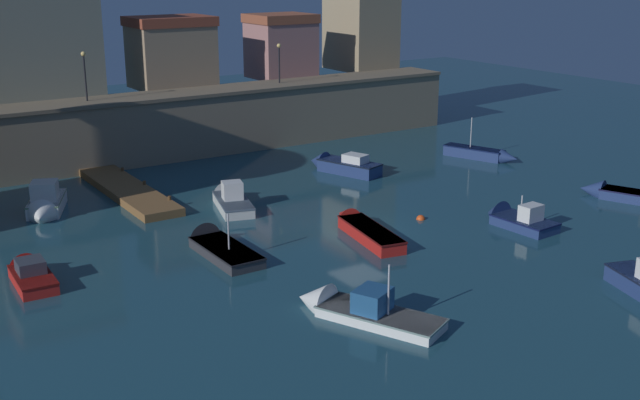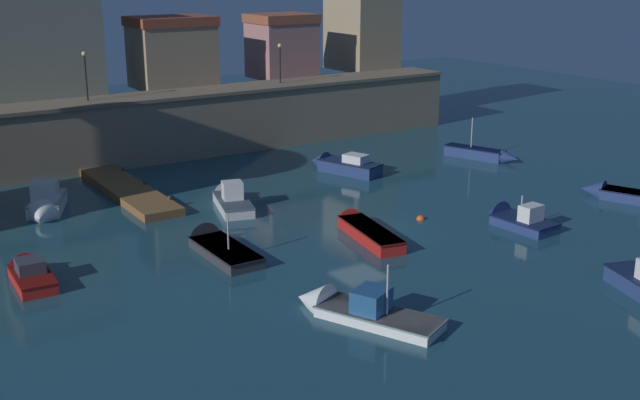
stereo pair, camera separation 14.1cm
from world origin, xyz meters
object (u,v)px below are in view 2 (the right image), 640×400
at_px(moored_boat_2, 637,195).
at_px(moored_boat_11, 362,228).
at_px(moored_boat_0, 230,198).
at_px(moored_boat_3, 29,272).
at_px(quay_lamp_0, 85,68).
at_px(moored_boat_10, 341,165).
at_px(moored_boat_5, 514,219).
at_px(moored_boat_8, 483,154).
at_px(quay_lamp_1, 280,56).
at_px(moored_boat_4, 214,244).
at_px(moored_boat_1, 351,308).
at_px(mooring_buoy_0, 421,219).
at_px(moored_boat_9, 45,204).

xyz_separation_m(moored_boat_2, moored_boat_11, (-16.91, 4.11, -0.07)).
bearing_deg(moored_boat_0, moored_boat_3, 128.85).
distance_m(quay_lamp_0, moored_boat_10, 18.18).
bearing_deg(moored_boat_5, moored_boat_8, -41.57).
relative_size(moored_boat_2, moored_boat_11, 1.07).
bearing_deg(moored_boat_2, moored_boat_5, 62.80).
distance_m(moored_boat_2, moored_boat_5, 9.27).
relative_size(moored_boat_0, moored_boat_5, 1.29).
xyz_separation_m(moored_boat_2, moored_boat_3, (-32.89, 7.16, -0.04)).
relative_size(quay_lamp_1, moored_boat_11, 0.45).
distance_m(moored_boat_4, moored_boat_5, 16.01).
xyz_separation_m(moored_boat_2, moored_boat_8, (-0.13, 12.53, -0.01)).
bearing_deg(moored_boat_1, mooring_buoy_0, -76.82).
height_order(moored_boat_9, moored_boat_10, moored_boat_9).
bearing_deg(moored_boat_2, moored_boat_10, 13.10).
height_order(moored_boat_3, moored_boat_11, moored_boat_3).
distance_m(moored_boat_1, moored_boat_5, 14.52).
bearing_deg(mooring_buoy_0, moored_boat_2, -18.90).
relative_size(moored_boat_1, moored_boat_9, 1.29).
bearing_deg(moored_boat_2, moored_boat_1, 77.08).
bearing_deg(moored_boat_1, quay_lamp_1, -49.96).
height_order(moored_boat_2, moored_boat_8, moored_boat_8).
bearing_deg(mooring_buoy_0, moored_boat_5, -44.94).
relative_size(moored_boat_0, moored_boat_8, 0.99).
bearing_deg(moored_boat_2, moored_boat_9, 39.02).
bearing_deg(quay_lamp_0, quay_lamp_1, 0.00).
distance_m(moored_boat_9, mooring_buoy_0, 20.91).
bearing_deg(mooring_buoy_0, quay_lamp_1, 80.70).
bearing_deg(moored_boat_3, moored_boat_10, -68.06).
height_order(quay_lamp_0, moored_boat_11, quay_lamp_0).
xyz_separation_m(moored_boat_4, moored_boat_10, (13.72, 8.98, 0.22)).
relative_size(quay_lamp_0, moored_boat_9, 0.65).
bearing_deg(moored_boat_8, moored_boat_0, -109.64).
distance_m(moored_boat_1, moored_boat_4, 9.89).
distance_m(quay_lamp_1, moored_boat_9, 23.10).
relative_size(moored_boat_8, moored_boat_11, 0.85).
height_order(moored_boat_5, moored_boat_10, moored_boat_5).
relative_size(moored_boat_0, mooring_buoy_0, 11.31).
bearing_deg(moored_boat_8, moored_boat_3, -100.60).
height_order(moored_boat_0, moored_boat_8, moored_boat_8).
xyz_separation_m(moored_boat_2, moored_boat_9, (-29.73, 16.54, 0.16)).
xyz_separation_m(moored_boat_8, mooring_buoy_0, (-12.61, -8.16, -0.41)).
relative_size(moored_boat_0, moored_boat_1, 0.85).
distance_m(moored_boat_0, moored_boat_4, 7.45).
height_order(moored_boat_3, moored_boat_8, moored_boat_8).
height_order(moored_boat_8, moored_boat_11, moored_boat_8).
bearing_deg(moored_boat_5, moored_boat_4, 67.00).
bearing_deg(moored_boat_5, moored_boat_3, 71.47).
bearing_deg(quay_lamp_0, moored_boat_2, -46.43).
bearing_deg(quay_lamp_1, moored_boat_0, -130.22).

